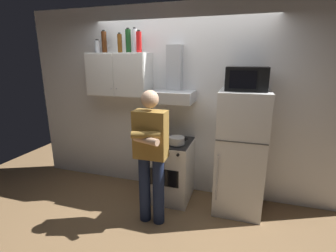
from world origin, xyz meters
TOP-DOWN VIEW (x-y plane):
  - ground_plane at (0.00, 0.00)m, footprint 7.00×7.00m
  - back_wall_tiled at (0.00, 0.60)m, footprint 4.80×0.10m
  - upper_cabinet at (-0.85, 0.37)m, footprint 0.90×0.37m
  - stove_oven at (-0.05, 0.25)m, footprint 0.60×0.62m
  - range_hood at (-0.05, 0.38)m, footprint 0.60×0.44m
  - refrigerator at (0.90, 0.25)m, footprint 0.60×0.62m
  - microwave at (0.90, 0.27)m, footprint 0.48×0.37m
  - person_standing at (-0.10, -0.36)m, footprint 0.38×0.33m
  - cooking_pot at (0.08, 0.13)m, footprint 0.31×0.21m
  - bottle_rum_dark at (-1.09, 0.42)m, footprint 0.07×0.07m
  - bottle_wine_green at (-0.69, 0.39)m, footprint 0.08×0.08m
  - bottle_canister_steel at (-1.19, 0.40)m, footprint 0.08×0.08m
  - bottle_beer_brown at (-0.81, 0.35)m, footprint 0.06×0.06m
  - bottle_soda_red at (-0.51, 0.34)m, footprint 0.07×0.07m
  - bottle_vodka_clear at (-0.60, 0.40)m, footprint 0.06×0.06m

SIDE VIEW (x-z plane):
  - ground_plane at x=0.00m, z-range 0.00..0.00m
  - stove_oven at x=-0.05m, z-range 0.00..0.87m
  - refrigerator at x=0.90m, z-range 0.00..1.60m
  - person_standing at x=-0.10m, z-range 0.08..1.72m
  - cooking_pot at x=0.08m, z-range 0.87..0.97m
  - back_wall_tiled at x=0.00m, z-range 0.00..2.70m
  - range_hood at x=-0.05m, z-range 1.22..1.97m
  - microwave at x=0.90m, z-range 1.60..1.88m
  - upper_cabinet at x=-0.85m, z-range 1.45..2.05m
  - bottle_canister_steel at x=-1.19m, z-range 2.04..2.23m
  - bottle_beer_brown at x=-0.81m, z-range 2.04..2.31m
  - bottle_soda_red at x=-0.51m, z-range 2.04..2.33m
  - bottle_rum_dark at x=-1.09m, z-range 2.04..2.36m
  - bottle_wine_green at x=-0.69m, z-range 2.04..2.37m
  - bottle_vodka_clear at x=-0.60m, z-range 2.04..2.37m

